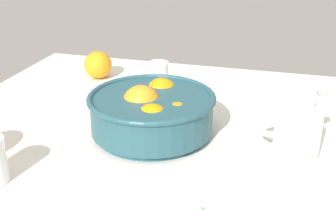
{
  "coord_description": "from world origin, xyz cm",
  "views": [
    {
      "loc": [
        19.72,
        -74.85,
        43.14
      ],
      "look_at": [
        -1.95,
        3.55,
        8.06
      ],
      "focal_mm": 46.52,
      "sensor_mm": 36.0,
      "label": 1
    }
  ],
  "objects_px": {
    "fruit_bowl": "(153,112)",
    "juice_pitcher": "(297,132)",
    "second_glass": "(159,79)",
    "loose_orange_2": "(98,65)"
  },
  "relations": [
    {
      "from": "second_glass",
      "to": "loose_orange_2",
      "type": "relative_size",
      "value": 1.03
    },
    {
      "from": "fruit_bowl",
      "to": "juice_pitcher",
      "type": "relative_size",
      "value": 1.76
    },
    {
      "from": "second_glass",
      "to": "loose_orange_2",
      "type": "distance_m",
      "value": 0.21
    },
    {
      "from": "juice_pitcher",
      "to": "second_glass",
      "type": "bearing_deg",
      "value": 142.93
    },
    {
      "from": "fruit_bowl",
      "to": "juice_pitcher",
      "type": "xyz_separation_m",
      "value": [
        0.3,
        -0.02,
        0.0
      ]
    },
    {
      "from": "fruit_bowl",
      "to": "second_glass",
      "type": "xyz_separation_m",
      "value": [
        -0.06,
        0.25,
        -0.02
      ]
    },
    {
      "from": "fruit_bowl",
      "to": "second_glass",
      "type": "height_order",
      "value": "fruit_bowl"
    },
    {
      "from": "fruit_bowl",
      "to": "second_glass",
      "type": "relative_size",
      "value": 3.31
    },
    {
      "from": "second_glass",
      "to": "juice_pitcher",
      "type": "bearing_deg",
      "value": -37.07
    },
    {
      "from": "fruit_bowl",
      "to": "juice_pitcher",
      "type": "height_order",
      "value": "juice_pitcher"
    }
  ]
}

